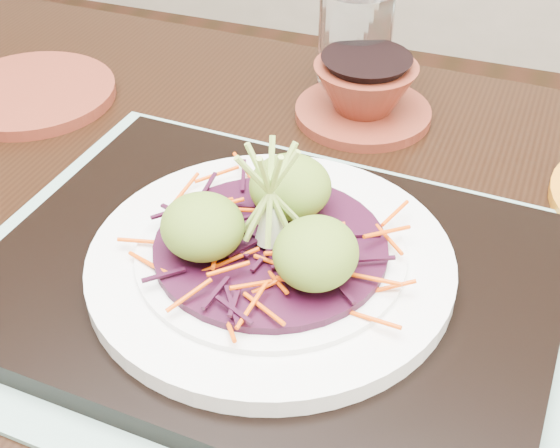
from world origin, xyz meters
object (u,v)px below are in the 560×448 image
(dining_table, at_px, (268,342))
(terracotta_bowl_set, at_px, (364,94))
(white_plate, at_px, (271,261))
(serving_tray, at_px, (271,279))
(water_glass, at_px, (355,40))
(terracotta_side_plate, at_px, (32,93))

(dining_table, bearing_deg, terracotta_bowl_set, 88.63)
(dining_table, height_order, white_plate, white_plate)
(serving_tray, height_order, white_plate, white_plate)
(serving_tray, height_order, water_glass, water_glass)
(white_plate, relative_size, terracotta_bowl_set, 1.85)
(terracotta_bowl_set, bearing_deg, water_glass, 115.53)
(terracotta_side_plate, bearing_deg, dining_table, -26.14)
(terracotta_side_plate, height_order, water_glass, water_glass)
(terracotta_side_plate, distance_m, water_glass, 0.35)
(dining_table, xyz_separation_m, water_glass, (-0.02, 0.30, 0.15))
(dining_table, xyz_separation_m, terracotta_side_plate, (-0.33, 0.16, 0.10))
(serving_tray, xyz_separation_m, terracotta_bowl_set, (-0.00, 0.28, 0.01))
(water_glass, relative_size, terracotta_bowl_set, 0.76)
(dining_table, xyz_separation_m, white_plate, (0.02, -0.03, 0.13))
(dining_table, distance_m, white_plate, 0.13)
(white_plate, xyz_separation_m, terracotta_side_plate, (-0.35, 0.20, -0.03))
(white_plate, relative_size, terracotta_side_plate, 1.54)
(terracotta_bowl_set, bearing_deg, white_plate, -89.21)
(dining_table, relative_size, terracotta_side_plate, 6.59)
(serving_tray, height_order, terracotta_bowl_set, terracotta_bowl_set)
(dining_table, bearing_deg, white_plate, -62.75)
(white_plate, distance_m, terracotta_bowl_set, 0.28)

